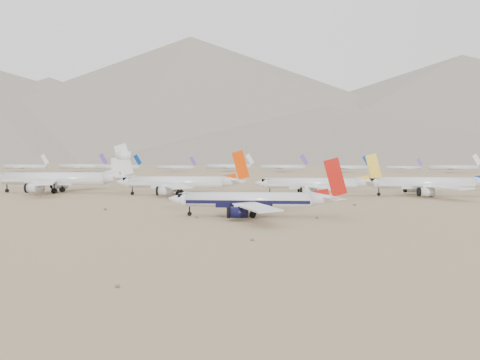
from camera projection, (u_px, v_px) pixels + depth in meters
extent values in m
plane|color=olive|center=(211.00, 218.00, 108.17)|extent=(7000.00, 7000.00, 0.00)
cylinder|color=white|center=(248.00, 200.00, 111.43)|extent=(29.93, 3.54, 3.54)
cube|color=black|center=(248.00, 201.00, 111.46)|extent=(29.33, 3.59, 0.80)
sphere|color=white|center=(186.00, 199.00, 112.47)|extent=(3.54, 3.54, 3.54)
cube|color=black|center=(184.00, 195.00, 112.45)|extent=(2.48, 2.30, 0.88)
cone|color=white|center=(326.00, 199.00, 110.14)|extent=(7.48, 3.54, 3.54)
cube|color=white|center=(256.00, 207.00, 100.85)|extent=(11.56, 18.22, 0.55)
cube|color=white|center=(334.00, 198.00, 106.59)|extent=(4.75, 6.21, 0.21)
cylinder|color=black|center=(239.00, 212.00, 104.34)|extent=(4.16, 2.55, 2.55)
cube|color=white|center=(259.00, 198.00, 121.77)|extent=(11.56, 18.22, 0.55)
cube|color=white|center=(331.00, 196.00, 113.44)|extent=(4.75, 6.21, 0.21)
cylinder|color=black|center=(243.00, 205.00, 118.99)|extent=(4.16, 2.55, 2.55)
cube|color=#AC1008|center=(335.00, 177.00, 109.73)|extent=(5.67, 0.28, 9.35)
cylinder|color=black|center=(190.00, 214.00, 112.59)|extent=(1.06, 0.44, 1.06)
cylinder|color=black|center=(253.00, 215.00, 109.05)|extent=(1.49, 0.88, 1.49)
cylinder|color=black|center=(253.00, 212.00, 113.99)|extent=(1.49, 0.88, 1.49)
cylinder|color=white|center=(425.00, 183.00, 167.44)|extent=(34.15, 4.14, 4.14)
cube|color=silver|center=(424.00, 184.00, 167.46)|extent=(33.47, 4.20, 0.93)
sphere|color=white|center=(376.00, 183.00, 168.62)|extent=(4.14, 4.14, 4.14)
cube|color=black|center=(374.00, 180.00, 168.60)|extent=(2.90, 2.69, 1.03)
cube|color=white|center=(444.00, 187.00, 155.31)|extent=(13.19, 20.79, 0.64)
cylinder|color=silver|center=(427.00, 192.00, 159.29)|extent=(4.74, 2.98, 2.98)
cube|color=white|center=(421.00, 183.00, 179.28)|extent=(13.19, 20.79, 0.64)
cylinder|color=silver|center=(412.00, 188.00, 176.12)|extent=(4.74, 2.98, 2.98)
cylinder|color=black|center=(379.00, 194.00, 168.76)|extent=(1.24, 0.52, 1.24)
cylinder|color=black|center=(431.00, 194.00, 164.65)|extent=(1.74, 1.03, 1.74)
cylinder|color=black|center=(426.00, 193.00, 170.43)|extent=(1.74, 1.03, 1.74)
cylinder|color=white|center=(312.00, 183.00, 169.48)|extent=(32.15, 3.91, 3.91)
cube|color=silver|center=(312.00, 185.00, 169.50)|extent=(31.50, 3.97, 0.88)
sphere|color=white|center=(267.00, 183.00, 170.59)|extent=(3.91, 3.91, 3.91)
cube|color=black|center=(266.00, 180.00, 170.57)|extent=(2.73, 2.54, 0.98)
cone|color=white|center=(367.00, 183.00, 168.09)|extent=(8.04, 3.91, 3.91)
cube|color=white|center=(322.00, 187.00, 158.05)|extent=(12.42, 19.57, 0.60)
cube|color=white|center=(374.00, 182.00, 164.25)|extent=(5.10, 6.67, 0.23)
cylinder|color=silver|center=(308.00, 192.00, 161.80)|extent=(4.46, 2.81, 2.81)
cube|color=white|center=(316.00, 183.00, 180.63)|extent=(12.42, 19.57, 0.60)
cube|color=white|center=(369.00, 181.00, 171.65)|extent=(5.10, 6.67, 0.23)
cylinder|color=silver|center=(305.00, 188.00, 177.65)|extent=(4.46, 2.81, 2.81)
cube|color=gold|center=(374.00, 167.00, 167.64)|extent=(6.09, 0.31, 10.04)
cylinder|color=black|center=(270.00, 194.00, 170.72)|extent=(1.17, 0.49, 1.17)
cylinder|color=black|center=(316.00, 194.00, 166.85)|extent=(1.64, 0.98, 1.64)
cylinder|color=black|center=(314.00, 193.00, 172.30)|extent=(1.64, 0.98, 1.64)
cylinder|color=white|center=(176.00, 182.00, 170.70)|extent=(34.58, 4.23, 4.23)
cube|color=silver|center=(176.00, 184.00, 170.73)|extent=(33.88, 4.29, 0.95)
sphere|color=white|center=(129.00, 182.00, 171.89)|extent=(4.23, 4.23, 4.23)
cube|color=black|center=(128.00, 179.00, 171.88)|extent=(2.96, 2.75, 1.06)
cone|color=white|center=(234.00, 181.00, 169.20)|extent=(8.64, 4.23, 4.23)
cube|color=white|center=(176.00, 186.00, 158.40)|extent=(13.35, 21.04, 0.65)
cube|color=white|center=(238.00, 181.00, 165.08)|extent=(5.49, 7.18, 0.25)
cylinder|color=silver|center=(165.00, 191.00, 162.44)|extent=(4.80, 3.04, 3.04)
cube|color=white|center=(189.00, 182.00, 182.70)|extent=(13.35, 21.04, 0.65)
cube|color=white|center=(239.00, 179.00, 173.04)|extent=(5.49, 7.18, 0.25)
cylinder|color=silver|center=(176.00, 188.00, 179.50)|extent=(4.80, 3.04, 3.04)
cube|color=#E83B00|center=(241.00, 165.00, 168.72)|extent=(6.55, 0.34, 10.80)
cylinder|color=black|center=(132.00, 193.00, 172.04)|extent=(1.27, 0.53, 1.27)
cylinder|color=black|center=(178.00, 194.00, 167.86)|extent=(1.77, 1.06, 1.77)
cylinder|color=black|center=(181.00, 192.00, 173.75)|extent=(1.77, 1.06, 1.77)
cylinder|color=white|center=(54.00, 178.00, 182.24)|extent=(40.70, 4.87, 4.87)
cube|color=silver|center=(54.00, 180.00, 182.27)|extent=(39.88, 4.95, 1.10)
sphere|color=white|center=(4.00, 178.00, 183.64)|extent=(4.87, 4.87, 4.87)
cube|color=black|center=(2.00, 175.00, 183.62)|extent=(3.41, 3.17, 1.22)
cone|color=white|center=(117.00, 178.00, 180.48)|extent=(10.17, 4.87, 4.87)
cube|color=white|center=(44.00, 183.00, 167.81)|extent=(15.72, 24.77, 0.76)
cube|color=white|center=(118.00, 177.00, 175.64)|extent=(6.46, 8.45, 0.29)
cylinder|color=silver|center=(35.00, 188.00, 172.56)|extent=(5.65, 3.51, 3.51)
cube|color=white|center=(77.00, 179.00, 196.32)|extent=(15.72, 24.77, 0.76)
cube|color=white|center=(126.00, 176.00, 184.98)|extent=(6.46, 8.45, 0.29)
cylinder|color=silver|center=(60.00, 185.00, 192.55)|extent=(5.65, 3.51, 3.51)
cube|color=white|center=(124.00, 160.00, 179.91)|extent=(7.71, 0.39, 12.71)
cylinder|color=white|center=(125.00, 156.00, 179.81)|extent=(5.09, 3.16, 3.16)
cylinder|color=black|center=(7.00, 191.00, 183.81)|extent=(1.46, 0.61, 1.46)
cylinder|color=black|center=(54.00, 191.00, 178.96)|extent=(2.05, 1.22, 2.05)
cylinder|color=black|center=(62.00, 190.00, 185.76)|extent=(2.05, 1.22, 2.05)
cylinder|color=silver|center=(25.00, 167.00, 426.42)|extent=(40.20, 3.97, 3.97)
cube|color=white|center=(45.00, 159.00, 424.76)|extent=(8.01, 0.40, 10.08)
cube|color=silver|center=(19.00, 168.00, 416.09)|extent=(10.59, 18.51, 0.40)
cube|color=silver|center=(31.00, 167.00, 436.82)|extent=(10.59, 18.51, 0.40)
cylinder|color=silver|center=(82.00, 166.00, 434.04)|extent=(42.76, 4.23, 4.23)
cube|color=#5D3D9A|center=(103.00, 159.00, 432.27)|extent=(8.52, 0.42, 10.73)
cube|color=silver|center=(77.00, 167.00, 423.05)|extent=(11.27, 19.69, 0.42)
cube|color=silver|center=(87.00, 167.00, 445.10)|extent=(11.27, 19.69, 0.42)
cylinder|color=silver|center=(117.00, 167.00, 416.69)|extent=(39.24, 3.88, 3.88)
cube|color=navy|center=(138.00, 160.00, 415.07)|extent=(7.81, 0.39, 9.84)
cube|color=silver|center=(113.00, 168.00, 406.60)|extent=(10.34, 18.06, 0.39)
cube|color=silver|center=(121.00, 167.00, 426.83)|extent=(10.34, 18.06, 0.39)
cylinder|color=silver|center=(175.00, 167.00, 416.68)|extent=(33.80, 3.34, 3.34)
cube|color=#5D3D9A|center=(193.00, 161.00, 415.28)|extent=(6.73, 0.33, 8.48)
cube|color=silver|center=(173.00, 168.00, 407.99)|extent=(8.91, 15.56, 0.33)
cube|color=silver|center=(177.00, 168.00, 425.42)|extent=(8.91, 15.56, 0.33)
cylinder|color=silver|center=(229.00, 166.00, 432.87)|extent=(41.43, 4.09, 4.09)
cube|color=white|center=(250.00, 159.00, 431.16)|extent=(8.25, 0.41, 10.39)
cube|color=silver|center=(228.00, 167.00, 422.22)|extent=(10.92, 19.07, 0.41)
cube|color=silver|center=(230.00, 167.00, 443.58)|extent=(10.92, 19.07, 0.41)
cylinder|color=silver|center=(283.00, 167.00, 416.45)|extent=(39.82, 3.94, 3.94)
cube|color=#5D3D9A|center=(304.00, 160.00, 414.80)|extent=(7.93, 0.39, 9.99)
cube|color=silver|center=(283.00, 168.00, 406.21)|extent=(10.49, 18.33, 0.39)
cube|color=silver|center=(283.00, 167.00, 426.75)|extent=(10.49, 18.33, 0.39)
cylinder|color=silver|center=(346.00, 167.00, 405.92)|extent=(36.68, 3.62, 3.62)
cube|color=navy|center=(366.00, 160.00, 404.41)|extent=(7.30, 0.36, 9.20)
cube|color=silver|center=(348.00, 168.00, 396.49)|extent=(9.66, 16.88, 0.36)
cube|color=silver|center=(344.00, 168.00, 415.41)|extent=(9.66, 16.88, 0.36)
cylinder|color=silver|center=(403.00, 168.00, 411.82)|extent=(29.68, 2.93, 2.93)
cube|color=#5D3D9A|center=(419.00, 162.00, 410.59)|extent=(5.91, 0.29, 7.44)
cube|color=silver|center=(406.00, 168.00, 404.19)|extent=(7.82, 13.66, 0.29)
cube|color=silver|center=(401.00, 168.00, 419.49)|extent=(7.82, 13.66, 0.29)
cylinder|color=silver|center=(454.00, 168.00, 394.99)|extent=(40.37, 3.99, 3.99)
cube|color=white|center=(477.00, 160.00, 393.33)|extent=(8.04, 0.40, 10.13)
cube|color=silver|center=(458.00, 169.00, 384.62)|extent=(10.63, 18.58, 0.40)
cube|color=silver|center=(449.00, 168.00, 405.43)|extent=(10.63, 18.58, 0.40)
cone|color=slate|center=(50.00, 119.00, 1709.76)|extent=(1800.00, 1800.00, 300.00)
cone|color=slate|center=(191.00, 98.00, 1800.25)|extent=(2444.00, 2444.00, 470.00)
cone|color=slate|center=(328.00, 124.00, 1562.48)|extent=(1824.00, 1824.00, 240.00)
cone|color=slate|center=(461.00, 107.00, 1703.56)|extent=(2356.00, 2356.00, 380.00)
cone|color=slate|center=(5.00, 143.00, 1249.94)|extent=(855.00, 855.00, 95.00)
cone|color=slate|center=(326.00, 134.00, 1189.98)|extent=(1260.00, 1260.00, 140.00)
ellipsoid|color=brown|center=(105.00, 209.00, 124.60)|extent=(0.98, 0.98, 0.54)
ellipsoid|color=brown|center=(117.00, 286.00, 51.58)|extent=(0.56, 0.56, 0.31)
ellipsoid|color=brown|center=(252.00, 240.00, 79.82)|extent=(0.70, 0.70, 0.39)
ellipsoid|color=brown|center=(317.00, 217.00, 108.06)|extent=(0.84, 0.84, 0.46)
ellipsoid|color=brown|center=(355.00, 204.00, 136.30)|extent=(0.98, 0.98, 0.54)
ellipsoid|color=brown|center=(196.00, 217.00, 109.04)|extent=(0.76, 0.76, 0.42)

